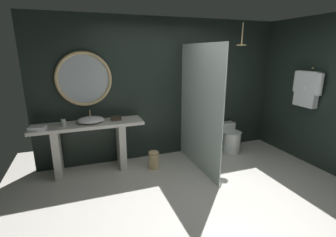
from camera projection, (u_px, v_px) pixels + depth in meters
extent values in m
plane|color=silver|center=(214.00, 205.00, 3.31)|extent=(5.76, 5.76, 0.00)
cube|color=#1E2823|center=(167.00, 89.00, 4.69)|extent=(4.80, 0.10, 2.60)
cube|color=#1E2823|center=(310.00, 92.00, 4.43)|extent=(0.10, 2.47, 2.60)
cube|color=silver|center=(88.00, 125.00, 4.04)|extent=(1.79, 0.48, 0.05)
cube|color=silver|center=(57.00, 153.00, 3.99)|extent=(0.11, 0.41, 0.81)
cube|color=silver|center=(121.00, 145.00, 4.33)|extent=(0.11, 0.41, 0.81)
ellipsoid|color=white|center=(91.00, 120.00, 4.03)|extent=(0.43, 0.36, 0.10)
cylinder|color=#D6B77F|center=(90.00, 115.00, 4.17)|extent=(0.02, 0.02, 0.19)
cylinder|color=#D6B77F|center=(90.00, 111.00, 4.10)|extent=(0.02, 0.10, 0.02)
cylinder|color=silver|center=(63.00, 123.00, 3.87)|extent=(0.07, 0.07, 0.11)
cube|color=#3D3323|center=(116.00, 118.00, 4.20)|extent=(0.17, 0.12, 0.06)
torus|color=#D6B77F|center=(84.00, 79.00, 4.05)|extent=(0.91, 0.06, 0.91)
cylinder|color=#B2BCC1|center=(84.00, 79.00, 4.06)|extent=(0.82, 0.01, 0.82)
cube|color=silver|center=(199.00, 109.00, 4.13)|extent=(0.02, 1.50, 2.13)
cylinder|color=#D6B77F|center=(242.00, 34.00, 4.44)|extent=(0.02, 0.02, 0.38)
cylinder|color=#D6B77F|center=(242.00, 45.00, 4.49)|extent=(0.18, 0.18, 0.02)
sphere|color=#D6B77F|center=(313.00, 68.00, 4.25)|extent=(0.04, 0.04, 0.04)
cube|color=white|center=(307.00, 89.00, 4.32)|extent=(0.12, 0.42, 0.63)
cylinder|color=white|center=(320.00, 84.00, 4.08)|extent=(0.11, 0.11, 0.37)
cylinder|color=white|center=(297.00, 81.00, 4.50)|extent=(0.11, 0.11, 0.37)
sphere|color=white|center=(304.00, 88.00, 4.29)|extent=(0.07, 0.07, 0.07)
cylinder|color=white|center=(232.00, 142.00, 4.98)|extent=(0.34, 0.34, 0.43)
ellipsoid|color=white|center=(232.00, 132.00, 4.92)|extent=(0.36, 0.39, 0.02)
cube|color=white|center=(225.00, 130.00, 5.17)|extent=(0.38, 0.19, 0.35)
cylinder|color=#D6B77F|center=(154.00, 161.00, 4.31)|extent=(0.18, 0.18, 0.28)
ellipsoid|color=#D6B77F|center=(154.00, 152.00, 4.27)|extent=(0.18, 0.18, 0.06)
cube|color=white|center=(37.00, 128.00, 3.66)|extent=(0.26, 0.21, 0.06)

